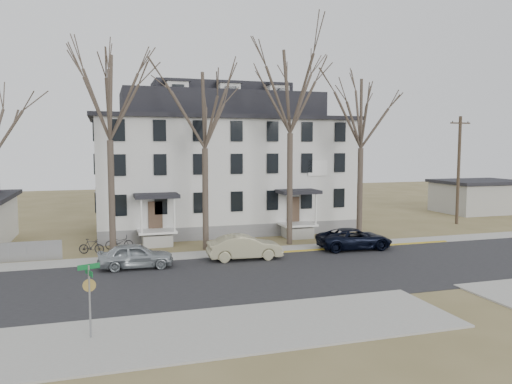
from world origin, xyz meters
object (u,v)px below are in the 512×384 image
object	(u,v)px
tree_far_left	(109,90)
tree_mid_right	(361,109)
car_navy	(354,239)
street_sign	(89,290)
bicycle_right	(91,247)
bicycle_left	(119,243)
tree_mid_left	(205,105)
car_tan	(245,248)
boarding_house	(221,164)
tree_center	(290,85)
utility_pole_far	(459,169)
car_silver	(136,256)

from	to	relation	value
tree_far_left	tree_mid_right	size ratio (longest dim) A/B	1.08
car_navy	street_sign	size ratio (longest dim) A/B	1.82
bicycle_right	bicycle_left	bearing A→B (deg)	-46.85
tree_mid_left	car_tan	xyz separation A→B (m)	(1.66, -3.74, -8.86)
boarding_house	bicycle_right	world-z (taller)	boarding_house
car_navy	tree_far_left	bearing A→B (deg)	82.45
street_sign	tree_mid_left	bearing A→B (deg)	44.85
boarding_house	tree_center	distance (m)	10.39
car_navy	tree_mid_right	bearing A→B (deg)	-30.14
utility_pole_far	car_navy	size ratio (longest dim) A/B	1.89
tree_mid_right	car_navy	xyz separation A→B (m)	(-2.00, -3.01, -8.90)
car_silver	tree_far_left	bearing A→B (deg)	17.91
tree_far_left	tree_mid_left	world-z (taller)	tree_far_left
car_tan	bicycle_right	size ratio (longest dim) A/B	2.81
boarding_house	tree_center	world-z (taller)	tree_center
utility_pole_far	bicycle_left	distance (m)	29.53
tree_far_left	tree_center	xyz separation A→B (m)	(12.00, 0.00, 0.74)
car_tan	car_navy	distance (m)	7.88
car_silver	car_navy	world-z (taller)	car_silver
tree_mid_left	street_sign	bearing A→B (deg)	-116.33
boarding_house	tree_far_left	xyz separation A→B (m)	(-9.00, -8.15, 4.96)
tree_far_left	bicycle_left	world-z (taller)	tree_far_left
tree_center	street_sign	distance (m)	21.40
tree_far_left	bicycle_right	size ratio (longest dim) A/B	8.51
utility_pole_far	street_sign	bearing A→B (deg)	-148.90
tree_mid_left	car_navy	bearing A→B (deg)	-17.58
tree_far_left	car_silver	bearing A→B (deg)	-74.14
tree_mid_left	bicycle_left	world-z (taller)	tree_mid_left
tree_mid_left	car_navy	size ratio (longest dim) A/B	2.53
tree_far_left	tree_mid_right	distance (m)	17.52
car_silver	car_tan	distance (m)	6.50
car_tan	bicycle_right	bearing A→B (deg)	67.33
tree_mid_left	utility_pole_far	world-z (taller)	tree_mid_left
boarding_house	car_navy	xyz separation A→B (m)	(6.50, -11.16, -4.68)
tree_far_left	car_tan	size ratio (longest dim) A/B	3.03
boarding_house	car_tan	distance (m)	12.84
car_navy	bicycle_left	xyz separation A→B (m)	(-15.07, 4.46, -0.22)
tree_far_left	car_navy	distance (m)	18.50
boarding_house	bicycle_right	bearing A→B (deg)	-143.62
tree_far_left	tree_mid_left	distance (m)	6.05
car_tan	car_navy	size ratio (longest dim) A/B	0.90
tree_mid_left	car_tan	world-z (taller)	tree_mid_left
tree_mid_left	tree_mid_right	bearing A→B (deg)	0.00
tree_center	street_sign	bearing A→B (deg)	-132.52
utility_pole_far	car_tan	bearing A→B (deg)	-160.02
boarding_house	bicycle_left	bearing A→B (deg)	-141.95
tree_mid_left	bicycle_right	size ratio (longest dim) A/B	7.90
boarding_house	car_navy	distance (m)	13.74
tree_far_left	street_sign	bearing A→B (deg)	-94.17
utility_pole_far	tree_mid_right	bearing A→B (deg)	-160.71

